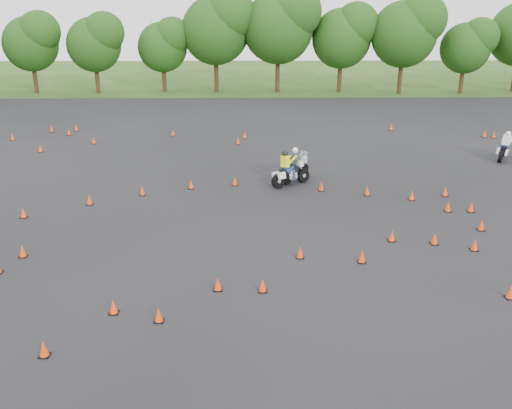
{
  "coord_description": "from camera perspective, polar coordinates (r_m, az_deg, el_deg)",
  "views": [
    {
      "loc": [
        -0.33,
        -18.01,
        9.31
      ],
      "look_at": [
        0.0,
        4.0,
        1.2
      ],
      "focal_mm": 40.0,
      "sensor_mm": 36.0,
      "label": 1
    }
  ],
  "objects": [
    {
      "name": "rider_yellow",
      "position": [
        29.42,
        3.6,
        3.63
      ],
      "size": [
        2.37,
        1.98,
        1.84
      ],
      "primitive_type": null,
      "rotation": [
        0.0,
        0.0,
        0.62
      ],
      "color": "yellow",
      "rests_on": "ground"
    },
    {
      "name": "rider_white",
      "position": [
        37.29,
        23.53,
        5.49
      ],
      "size": [
        1.82,
        2.33,
        1.78
      ],
      "primitive_type": null,
      "rotation": [
        0.0,
        0.0,
        1.02
      ],
      "color": "silver",
      "rests_on": "ground"
    },
    {
      "name": "ground",
      "position": [
        20.28,
        0.17,
        -7.11
      ],
      "size": [
        140.0,
        140.0,
        0.0
      ],
      "primitive_type": "plane",
      "color": "#2D5119",
      "rests_on": "ground"
    },
    {
      "name": "treeline",
      "position": [
        53.28,
        3.33,
        15.13
      ],
      "size": [
        87.35,
        32.58,
        10.87
      ],
      "color": "#1F4413",
      "rests_on": "ground"
    },
    {
      "name": "rider_grey",
      "position": [
        30.26,
        3.97,
        4.1
      ],
      "size": [
        2.0,
        2.38,
        1.85
      ],
      "primitive_type": null,
      "rotation": [
        0.0,
        0.0,
        0.95
      ],
      "color": "#3B3E42",
      "rests_on": "ground"
    },
    {
      "name": "asphalt_pad",
      "position": [
        25.76,
        -0.07,
        -0.96
      ],
      "size": [
        62.0,
        62.0,
        0.0
      ],
      "primitive_type": "plane",
      "color": "black",
      "rests_on": "ground"
    },
    {
      "name": "traffic_cones",
      "position": [
        25.32,
        -0.23,
        -0.79
      ],
      "size": [
        36.64,
        33.05,
        0.45
      ],
      "color": "#FF3E0A",
      "rests_on": "asphalt_pad"
    }
  ]
}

